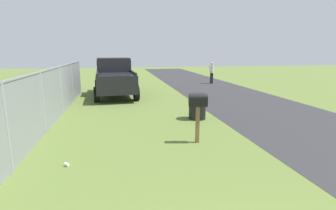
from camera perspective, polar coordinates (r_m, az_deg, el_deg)
road_asphalt at (r=9.36m, az=30.78°, el=-5.37°), size 60.00×5.05×0.01m
mailbox at (r=7.11m, az=6.50°, el=0.16°), size 0.29×0.53×1.34m
pickup_truck at (r=15.14m, az=-11.53°, el=6.20°), size 5.22×2.46×2.09m
trash_bin at (r=9.76m, az=6.35°, el=-0.27°), size 0.65×0.65×0.94m
pedestrian at (r=20.58m, az=9.44°, el=7.20°), size 0.30×0.53×1.63m
fence_section at (r=8.68m, az=-25.51°, el=0.84°), size 15.93×0.07×1.91m
litter_cup_near_hydrant at (r=6.31m, az=-21.04°, el=-11.90°), size 0.12×0.13×0.08m
litter_can_midfield_a at (r=9.90m, az=7.41°, el=-2.76°), size 0.10×0.13×0.07m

